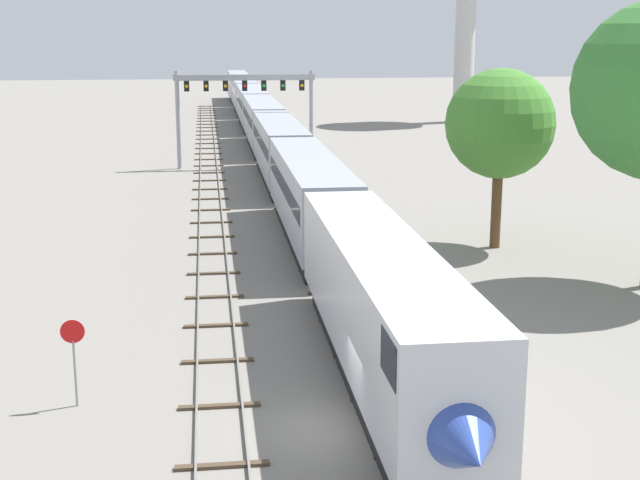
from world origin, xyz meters
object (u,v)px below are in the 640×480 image
object	(u,v)px
trackside_tree_left	(500,124)
stop_sign	(74,350)
signal_gantry	(245,96)
passenger_train	(262,122)

from	to	relation	value
trackside_tree_left	stop_sign	bearing A→B (deg)	-136.47
signal_gantry	stop_sign	distance (m)	51.03
passenger_train	stop_sign	distance (m)	63.91
signal_gantry	stop_sign	xyz separation A→B (m)	(-7.75, -50.25, -4.31)
signal_gantry	trackside_tree_left	size ratio (longest dim) A/B	1.24
signal_gantry	stop_sign	world-z (taller)	signal_gantry
passenger_train	stop_sign	xyz separation A→B (m)	(-10.00, -63.12, -0.74)
signal_gantry	stop_sign	size ratio (longest dim) A/B	4.20
stop_sign	trackside_tree_left	distance (m)	27.98
stop_sign	passenger_train	bearing A→B (deg)	81.00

